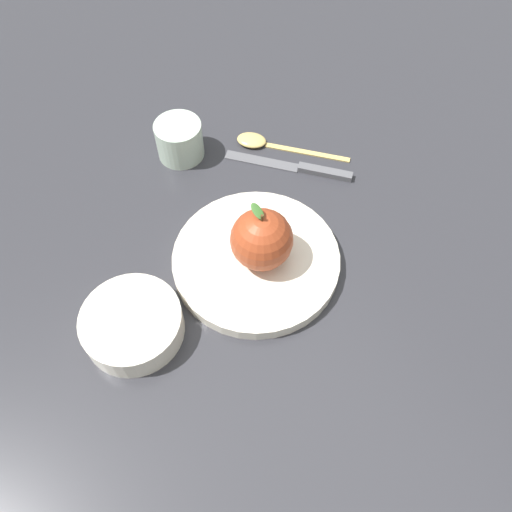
{
  "coord_description": "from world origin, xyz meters",
  "views": [
    {
      "loc": [
        -0.33,
        0.24,
        0.6
      ],
      "look_at": [
        -0.02,
        0.02,
        0.02
      ],
      "focal_mm": 35.86,
      "sensor_mm": 36.0,
      "label": 1
    }
  ],
  "objects_px": {
    "side_bowl": "(132,323)",
    "cup": "(179,138)",
    "dinner_plate": "(256,259)",
    "spoon": "(265,143)",
    "apple": "(262,240)",
    "knife": "(300,168)"
  },
  "relations": [
    {
      "from": "cup",
      "to": "spoon",
      "type": "bearing_deg",
      "value": -115.93
    },
    {
      "from": "dinner_plate",
      "to": "spoon",
      "type": "bearing_deg",
      "value": -37.56
    },
    {
      "from": "dinner_plate",
      "to": "cup",
      "type": "xyz_separation_m",
      "value": [
        0.24,
        -0.02,
        0.02
      ]
    },
    {
      "from": "side_bowl",
      "to": "knife",
      "type": "distance_m",
      "value": 0.36
    },
    {
      "from": "apple",
      "to": "spoon",
      "type": "height_order",
      "value": "apple"
    },
    {
      "from": "spoon",
      "to": "apple",
      "type": "bearing_deg",
      "value": 144.26
    },
    {
      "from": "apple",
      "to": "cup",
      "type": "xyz_separation_m",
      "value": [
        0.25,
        -0.01,
        -0.03
      ]
    },
    {
      "from": "knife",
      "to": "apple",
      "type": "bearing_deg",
      "value": 126.93
    },
    {
      "from": "knife",
      "to": "side_bowl",
      "type": "bearing_deg",
      "value": 107.31
    },
    {
      "from": "side_bowl",
      "to": "spoon",
      "type": "bearing_deg",
      "value": -60.96
    },
    {
      "from": "dinner_plate",
      "to": "apple",
      "type": "distance_m",
      "value": 0.05
    },
    {
      "from": "dinner_plate",
      "to": "apple",
      "type": "height_order",
      "value": "apple"
    },
    {
      "from": "side_bowl",
      "to": "knife",
      "type": "xyz_separation_m",
      "value": [
        0.11,
        -0.34,
        -0.02
      ]
    },
    {
      "from": "apple",
      "to": "side_bowl",
      "type": "height_order",
      "value": "apple"
    },
    {
      "from": "side_bowl",
      "to": "cup",
      "type": "distance_m",
      "value": 0.31
    },
    {
      "from": "dinner_plate",
      "to": "knife",
      "type": "bearing_deg",
      "value": -55.27
    },
    {
      "from": "dinner_plate",
      "to": "spoon",
      "type": "height_order",
      "value": "dinner_plate"
    },
    {
      "from": "apple",
      "to": "side_bowl",
      "type": "distance_m",
      "value": 0.19
    },
    {
      "from": "cup",
      "to": "side_bowl",
      "type": "bearing_deg",
      "value": 139.77
    },
    {
      "from": "dinner_plate",
      "to": "knife",
      "type": "height_order",
      "value": "dinner_plate"
    },
    {
      "from": "side_bowl",
      "to": "dinner_plate",
      "type": "bearing_deg",
      "value": -90.62
    },
    {
      "from": "cup",
      "to": "spoon",
      "type": "xyz_separation_m",
      "value": [
        -0.06,
        -0.12,
        -0.03
      ]
    }
  ]
}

